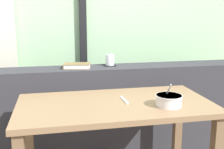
{
  "coord_description": "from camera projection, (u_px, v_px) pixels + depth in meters",
  "views": [
    {
      "loc": [
        -0.37,
        -1.82,
        1.29
      ],
      "look_at": [
        0.09,
        0.41,
        0.8
      ],
      "focal_mm": 45.74,
      "sensor_mm": 36.0,
      "label": 1
    }
  ],
  "objects": [
    {
      "name": "outdoor_backdrop",
      "position": [
        88.0,
        2.0,
        2.92
      ],
      "size": [
        4.8,
        0.08,
        2.8
      ],
      "primitive_type": "cube",
      "color": "#9EC699",
      "rests_on": "ground"
    },
    {
      "name": "window_divider_post",
      "position": [
        83.0,
        12.0,
        2.86
      ],
      "size": [
        0.07,
        0.05,
        2.6
      ],
      "primitive_type": "cube",
      "color": "black",
      "rests_on": "ground"
    },
    {
      "name": "dark_console_ledge",
      "position": [
        98.0,
        113.0,
        2.53
      ],
      "size": [
        2.8,
        0.28,
        0.83
      ],
      "primitive_type": "cube",
      "color": "#2D2D33",
      "rests_on": "ground"
    },
    {
      "name": "breakfast_table",
      "position": [
        115.0,
        118.0,
        1.89
      ],
      "size": [
        1.27,
        0.67,
        0.71
      ],
      "color": "brown",
      "rests_on": "ground"
    },
    {
      "name": "coaster_square",
      "position": [
        110.0,
        65.0,
        2.5
      ],
      "size": [
        0.1,
        0.1,
        0.0
      ],
      "primitive_type": "cube",
      "color": "black",
      "rests_on": "dark_console_ledge"
    },
    {
      "name": "juice_glass",
      "position": [
        110.0,
        60.0,
        2.49
      ],
      "size": [
        0.07,
        0.07,
        0.09
      ],
      "color": "white",
      "rests_on": "coaster_square"
    },
    {
      "name": "closed_book",
      "position": [
        77.0,
        66.0,
        2.39
      ],
      "size": [
        0.24,
        0.18,
        0.04
      ],
      "color": "brown",
      "rests_on": "dark_console_ledge"
    },
    {
      "name": "soup_bowl",
      "position": [
        169.0,
        101.0,
        1.79
      ],
      "size": [
        0.17,
        0.17,
        0.15
      ],
      "color": "silver",
      "rests_on": "breakfast_table"
    },
    {
      "name": "fork_utensil",
      "position": [
        124.0,
        100.0,
        1.91
      ],
      "size": [
        0.02,
        0.17,
        0.01
      ],
      "primitive_type": "cube",
      "rotation": [
        0.0,
        0.0,
        0.02
      ],
      "color": "silver",
      "rests_on": "breakfast_table"
    }
  ]
}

